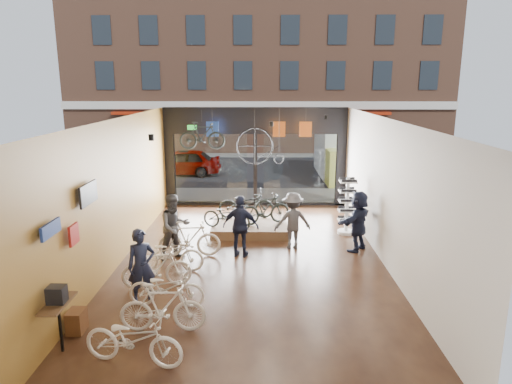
{
  "coord_description": "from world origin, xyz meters",
  "views": [
    {
      "loc": [
        0.28,
        -11.48,
        4.65
      ],
      "look_at": [
        0.09,
        1.4,
        1.6
      ],
      "focal_mm": 32.0,
      "sensor_mm": 36.0,
      "label": 1
    }
  ],
  "objects_px": {
    "street_car": "(182,162)",
    "display_bike_left": "(227,216)",
    "display_platform": "(250,228)",
    "customer_1": "(175,227)",
    "box_truck": "(343,154)",
    "floor_bike_5": "(189,239)",
    "floor_bike_2": "(166,288)",
    "floor_bike_4": "(169,254)",
    "customer_5": "(358,221)",
    "customer_0": "(141,266)",
    "display_bike_mid": "(265,209)",
    "sunglasses_rack": "(347,206)",
    "floor_bike_0": "(133,339)",
    "floor_bike_3": "(157,268)",
    "floor_bike_1": "(163,308)",
    "penny_farthing": "(262,147)",
    "display_bike_right": "(246,204)",
    "hung_bike": "(202,136)",
    "customer_2": "(241,226)"
  },
  "relations": [
    {
      "from": "customer_0",
      "to": "display_bike_right",
      "type": "bearing_deg",
      "value": 44.73
    },
    {
      "from": "floor_bike_0",
      "to": "display_bike_right",
      "type": "bearing_deg",
      "value": -0.19
    },
    {
      "from": "floor_bike_5",
      "to": "display_platform",
      "type": "relative_size",
      "value": 0.71
    },
    {
      "from": "floor_bike_3",
      "to": "customer_1",
      "type": "xyz_separation_m",
      "value": [
        0.09,
        1.82,
        0.42
      ]
    },
    {
      "from": "street_car",
      "to": "customer_1",
      "type": "relative_size",
      "value": 2.22
    },
    {
      "from": "customer_0",
      "to": "penny_farthing",
      "type": "bearing_deg",
      "value": 44.1
    },
    {
      "from": "display_platform",
      "to": "floor_bike_1",
      "type": "bearing_deg",
      "value": -103.89
    },
    {
      "from": "floor_bike_0",
      "to": "sunglasses_rack",
      "type": "xyz_separation_m",
      "value": [
        4.84,
        7.06,
        0.44
      ]
    },
    {
      "from": "hung_bike",
      "to": "floor_bike_3",
      "type": "bearing_deg",
      "value": 174.39
    },
    {
      "from": "customer_1",
      "to": "sunglasses_rack",
      "type": "relative_size",
      "value": 0.99
    },
    {
      "from": "display_bike_left",
      "to": "display_bike_right",
      "type": "bearing_deg",
      "value": -3.65
    },
    {
      "from": "display_bike_left",
      "to": "penny_farthing",
      "type": "relative_size",
      "value": 0.99
    },
    {
      "from": "box_truck",
      "to": "floor_bike_5",
      "type": "height_order",
      "value": "box_truck"
    },
    {
      "from": "floor_bike_1",
      "to": "display_platform",
      "type": "distance_m",
      "value": 6.28
    },
    {
      "from": "display_bike_right",
      "to": "customer_1",
      "type": "height_order",
      "value": "customer_1"
    },
    {
      "from": "display_bike_left",
      "to": "customer_5",
      "type": "bearing_deg",
      "value": -83.57
    },
    {
      "from": "floor_bike_3",
      "to": "sunglasses_rack",
      "type": "bearing_deg",
      "value": -63.74
    },
    {
      "from": "floor_bike_0",
      "to": "floor_bike_3",
      "type": "xyz_separation_m",
      "value": [
        -0.29,
        3.01,
        0.02
      ]
    },
    {
      "from": "box_truck",
      "to": "floor_bike_2",
      "type": "height_order",
      "value": "box_truck"
    },
    {
      "from": "floor_bike_1",
      "to": "floor_bike_5",
      "type": "distance_m",
      "value": 3.92
    },
    {
      "from": "customer_1",
      "to": "customer_2",
      "type": "height_order",
      "value": "customer_1"
    },
    {
      "from": "customer_5",
      "to": "floor_bike_0",
      "type": "bearing_deg",
      "value": -3.85
    },
    {
      "from": "box_truck",
      "to": "display_bike_left",
      "type": "relative_size",
      "value": 4.02
    },
    {
      "from": "box_truck",
      "to": "display_bike_left",
      "type": "xyz_separation_m",
      "value": [
        -5.07,
        -9.06,
        -0.54
      ]
    },
    {
      "from": "floor_bike_5",
      "to": "customer_0",
      "type": "distance_m",
      "value": 2.75
    },
    {
      "from": "display_bike_mid",
      "to": "customer_0",
      "type": "distance_m",
      "value": 5.43
    },
    {
      "from": "floor_bike_1",
      "to": "customer_1",
      "type": "relative_size",
      "value": 0.92
    },
    {
      "from": "floor_bike_3",
      "to": "street_car",
      "type": "bearing_deg",
      "value": -4.71
    },
    {
      "from": "display_bike_left",
      "to": "customer_5",
      "type": "height_order",
      "value": "customer_5"
    },
    {
      "from": "floor_bike_1",
      "to": "floor_bike_3",
      "type": "bearing_deg",
      "value": 13.96
    },
    {
      "from": "floor_bike_2",
      "to": "customer_0",
      "type": "relative_size",
      "value": 0.99
    },
    {
      "from": "floor_bike_2",
      "to": "floor_bike_4",
      "type": "bearing_deg",
      "value": 12.61
    },
    {
      "from": "box_truck",
      "to": "penny_farthing",
      "type": "xyz_separation_m",
      "value": [
        -3.99,
        -6.66,
        1.25
      ]
    },
    {
      "from": "floor_bike_1",
      "to": "floor_bike_5",
      "type": "xyz_separation_m",
      "value": [
        -0.1,
        3.92,
        0.01
      ]
    },
    {
      "from": "street_car",
      "to": "hung_bike",
      "type": "xyz_separation_m",
      "value": [
        2.12,
        -7.8,
        2.24
      ]
    },
    {
      "from": "display_platform",
      "to": "customer_1",
      "type": "relative_size",
      "value": 1.33
    },
    {
      "from": "box_truck",
      "to": "customer_1",
      "type": "relative_size",
      "value": 3.52
    },
    {
      "from": "display_platform",
      "to": "penny_farthing",
      "type": "xyz_separation_m",
      "value": [
        0.39,
        1.8,
        2.35
      ]
    },
    {
      "from": "box_truck",
      "to": "floor_bike_5",
      "type": "relative_size",
      "value": 3.74
    },
    {
      "from": "street_car",
      "to": "display_bike_left",
      "type": "height_order",
      "value": "street_car"
    },
    {
      "from": "display_bike_mid",
      "to": "display_bike_right",
      "type": "relative_size",
      "value": 0.92
    },
    {
      "from": "box_truck",
      "to": "customer_0",
      "type": "distance_m",
      "value": 14.85
    },
    {
      "from": "floor_bike_2",
      "to": "floor_bike_5",
      "type": "xyz_separation_m",
      "value": [
        0.04,
        2.91,
        0.08
      ]
    },
    {
      "from": "street_car",
      "to": "hung_bike",
      "type": "distance_m",
      "value": 8.39
    },
    {
      "from": "display_bike_left",
      "to": "display_bike_right",
      "type": "height_order",
      "value": "display_bike_right"
    },
    {
      "from": "display_platform",
      "to": "display_bike_mid",
      "type": "xyz_separation_m",
      "value": [
        0.47,
        -0.11,
        0.65
      ]
    },
    {
      "from": "street_car",
      "to": "floor_bike_3",
      "type": "relative_size",
      "value": 2.48
    },
    {
      "from": "display_bike_mid",
      "to": "sunglasses_rack",
      "type": "height_order",
      "value": "sunglasses_rack"
    },
    {
      "from": "floor_bike_5",
      "to": "customer_0",
      "type": "xyz_separation_m",
      "value": [
        -0.61,
        -2.67,
        0.31
      ]
    },
    {
      "from": "display_bike_right",
      "to": "customer_0",
      "type": "height_order",
      "value": "customer_0"
    }
  ]
}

